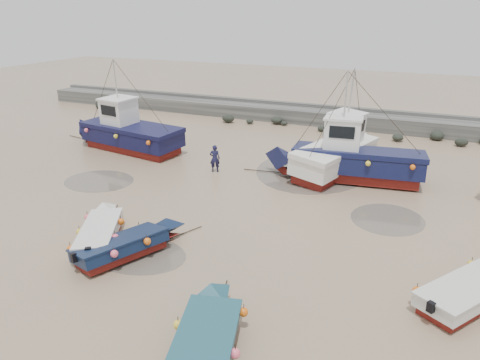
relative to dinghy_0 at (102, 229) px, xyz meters
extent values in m
plane|color=#9E8265|center=(4.92, 2.76, -0.55)|extent=(120.00, 120.00, 0.00)
cube|color=slate|center=(4.92, 24.76, 0.05)|extent=(60.00, 2.20, 1.20)
cube|color=slate|center=(4.92, 25.97, 0.78)|extent=(60.00, 0.60, 0.25)
ellipsoid|color=black|center=(10.02, 21.78, -0.25)|extent=(0.84, 0.86, 0.51)
ellipsoid|color=black|center=(12.71, 23.32, -0.20)|extent=(0.98, 1.07, 0.72)
ellipsoid|color=black|center=(-0.16, 23.22, -0.20)|extent=(0.99, 0.80, 0.58)
ellipsoid|color=black|center=(-18.59, 22.42, -0.32)|extent=(0.65, 0.64, 0.43)
ellipsoid|color=black|center=(14.60, 22.73, -0.33)|extent=(0.61, 0.47, 0.46)
ellipsoid|color=black|center=(0.61, 23.03, -0.33)|extent=(0.61, 0.53, 0.32)
ellipsoid|color=black|center=(-4.26, 22.10, -0.16)|extent=(1.09, 0.88, 0.72)
ellipsoid|color=black|center=(-2.33, 22.41, -0.32)|extent=(0.65, 0.60, 0.37)
ellipsoid|color=black|center=(14.38, 22.15, -0.24)|extent=(0.88, 0.64, 0.62)
ellipsoid|color=black|center=(3.99, 22.36, -0.32)|extent=(0.64, 0.62, 0.48)
ellipsoid|color=black|center=(-18.51, 22.56, -0.16)|extent=(1.10, 0.87, 0.86)
ellipsoid|color=black|center=(12.76, 23.18, -0.35)|extent=(0.55, 0.45, 0.29)
cylinder|color=#5D554B|center=(2.10, -0.40, -0.54)|extent=(4.26, 4.26, 0.01)
cylinder|color=#5D554B|center=(11.11, 7.22, -0.54)|extent=(3.46, 3.46, 0.01)
cylinder|color=#5D554B|center=(-5.02, 5.85, -0.54)|extent=(4.15, 4.15, 0.01)
cylinder|color=#5D554B|center=(5.92, 12.79, -0.54)|extent=(6.85, 6.85, 0.01)
cube|color=maroon|center=(0.18, -0.32, -0.40)|extent=(2.66, 3.62, 0.30)
cube|color=silver|center=(0.18, -0.32, -0.02)|extent=(2.96, 3.94, 0.45)
pyramid|color=silver|center=(-0.86, 1.63, 0.43)|extent=(1.55, 1.27, 0.90)
cube|color=brown|center=(0.18, -0.32, 0.14)|extent=(2.44, 3.28, 0.10)
cube|color=silver|center=(0.18, -0.32, 0.23)|extent=(3.05, 4.04, 0.07)
cube|color=black|center=(1.09, -2.04, 0.15)|extent=(0.28, 0.26, 0.35)
cylinder|color=black|center=(-1.29, 2.44, -0.52)|extent=(0.97, 1.79, 0.04)
sphere|color=orange|center=(0.16, -2.01, 0.08)|extent=(0.30, 0.30, 0.30)
sphere|color=orange|center=(1.24, -0.60, 0.08)|extent=(0.30, 0.30, 0.30)
sphere|color=orange|center=(-0.54, -0.70, 0.08)|extent=(0.30, 0.30, 0.30)
sphere|color=orange|center=(0.54, 0.71, 0.08)|extent=(0.30, 0.30, 0.30)
sphere|color=orange|center=(-1.23, 0.61, 0.08)|extent=(0.30, 0.30, 0.30)
cube|color=maroon|center=(1.73, -0.91, -0.40)|extent=(2.62, 3.68, 0.30)
cube|color=#0E1C37|center=(1.73, -0.91, -0.02)|extent=(2.94, 4.00, 0.45)
pyramid|color=#0E1C37|center=(2.60, 1.09, 0.43)|extent=(1.77, 1.30, 0.90)
cube|color=brown|center=(1.73, -0.91, 0.14)|extent=(2.41, 3.34, 0.10)
cube|color=#0E1C37|center=(1.73, -0.91, 0.23)|extent=(3.03, 4.11, 0.07)
cube|color=black|center=(0.97, -2.67, 0.15)|extent=(0.27, 0.25, 0.35)
cylinder|color=black|center=(2.96, 1.92, -0.52)|extent=(0.83, 1.85, 0.04)
sphere|color=orange|center=(0.30, -1.88, 0.08)|extent=(0.30, 0.30, 0.30)
sphere|color=orange|center=(2.29, -1.95, 0.08)|extent=(0.30, 0.30, 0.30)
sphere|color=orange|center=(0.88, -0.54, 0.08)|extent=(0.30, 0.30, 0.30)
sphere|color=orange|center=(2.87, -0.62, 0.08)|extent=(0.30, 0.30, 0.30)
sphere|color=orange|center=(1.46, 0.79, 0.08)|extent=(0.30, 0.30, 0.30)
cube|color=maroon|center=(7.46, -4.63, -0.40)|extent=(2.22, 3.53, 0.30)
cube|color=#1B4958|center=(7.46, -4.63, -0.02)|extent=(2.52, 3.83, 0.45)
pyramid|color=#1B4958|center=(6.88, -2.60, 0.43)|extent=(1.75, 1.13, 0.90)
cube|color=brown|center=(7.46, -4.63, 0.14)|extent=(2.06, 3.20, 0.10)
cube|color=#1B4958|center=(7.46, -4.63, 0.23)|extent=(2.61, 3.93, 0.07)
cylinder|color=black|center=(6.63, -1.75, -0.52)|extent=(0.59, 1.93, 0.04)
sphere|color=orange|center=(8.48, -4.82, 0.08)|extent=(0.30, 0.30, 0.30)
sphere|color=orange|center=(6.44, -4.44, 0.08)|extent=(0.30, 0.30, 0.30)
sphere|color=orange|center=(7.96, -3.03, 0.08)|extent=(0.30, 0.30, 0.30)
cube|color=maroon|center=(14.46, 1.18, -0.40)|extent=(3.12, 3.80, 0.30)
cube|color=silver|center=(14.46, 1.18, -0.02)|extent=(3.46, 4.16, 0.45)
cube|color=brown|center=(14.46, 1.18, 0.14)|extent=(2.85, 3.46, 0.10)
cube|color=silver|center=(14.46, 1.18, 0.23)|extent=(3.56, 4.26, 0.07)
cube|color=black|center=(13.33, -0.55, 0.15)|extent=(0.28, 0.27, 0.35)
sphere|color=orange|center=(12.86, 0.35, 0.08)|extent=(0.30, 0.30, 0.30)
sphere|color=orange|center=(14.58, 2.98, 0.08)|extent=(0.30, 0.30, 0.30)
cube|color=maroon|center=(-6.87, 11.80, -0.27)|extent=(7.25, 3.38, 0.55)
cube|color=#0E0F34|center=(-6.87, 11.80, 0.48)|extent=(7.82, 3.85, 0.95)
pyramid|color=#0E0F34|center=(-11.10, 12.51, 1.18)|extent=(1.85, 2.84, 1.40)
cube|color=brown|center=(-6.87, 11.80, 0.99)|extent=(7.63, 3.72, 0.08)
cube|color=#0E0F34|center=(-6.87, 11.80, 1.13)|extent=(7.99, 3.93, 0.30)
cube|color=white|center=(-7.87, 11.97, 2.10)|extent=(2.28, 2.16, 1.70)
cube|color=white|center=(-7.87, 11.97, 3.01)|extent=(2.46, 2.33, 0.12)
cube|color=black|center=(-8.88, 12.14, 2.36)|extent=(0.31, 1.56, 0.68)
cylinder|color=#B7B7B2|center=(-7.87, 11.97, 4.37)|extent=(0.10, 0.10, 2.60)
cylinder|color=black|center=(-12.24, 12.70, -0.52)|extent=(2.97, 0.55, 0.05)
sphere|color=#FF6077|center=(-4.17, 9.88, 0.83)|extent=(0.30, 0.30, 0.30)
sphere|color=#FF6077|center=(-5.16, 12.97, 0.83)|extent=(0.30, 0.30, 0.30)
sphere|color=#FF6077|center=(-7.11, 10.37, 0.83)|extent=(0.30, 0.30, 0.30)
sphere|color=#FF6077|center=(-8.09, 13.47, 0.83)|extent=(0.30, 0.30, 0.30)
sphere|color=#FF6077|center=(-10.04, 10.87, 0.83)|extent=(0.30, 0.30, 0.30)
cube|color=maroon|center=(7.20, 12.58, -0.27)|extent=(3.57, 6.60, 0.55)
cube|color=white|center=(7.20, 12.58, 0.48)|extent=(4.03, 7.14, 0.95)
pyramid|color=white|center=(8.24, 16.38, 1.18)|extent=(2.61, 1.99, 1.40)
cube|color=brown|center=(7.20, 12.58, 0.99)|extent=(3.90, 6.97, 0.08)
cube|color=white|center=(7.20, 12.58, 1.13)|extent=(4.11, 7.30, 0.30)
cube|color=white|center=(7.44, 13.47, 2.10)|extent=(2.09, 2.36, 1.70)
cube|color=white|center=(7.44, 13.47, 3.01)|extent=(2.26, 2.55, 0.12)
cube|color=black|center=(7.71, 14.46, 2.36)|extent=(1.34, 0.41, 0.68)
cylinder|color=#B7B7B2|center=(7.44, 13.47, 4.37)|extent=(0.10, 0.10, 2.60)
cylinder|color=black|center=(8.53, 17.45, -0.52)|extent=(0.84, 2.91, 0.05)
sphere|color=#FF6077|center=(5.25, 10.33, 0.83)|extent=(0.30, 0.30, 0.30)
sphere|color=#FF6077|center=(8.07, 10.95, 0.83)|extent=(0.30, 0.30, 0.30)
sphere|color=#FF6077|center=(5.96, 12.92, 0.83)|extent=(0.30, 0.30, 0.30)
sphere|color=#FF6077|center=(8.79, 13.54, 0.83)|extent=(0.30, 0.30, 0.30)
sphere|color=#FF6077|center=(6.68, 15.52, 0.83)|extent=(0.30, 0.30, 0.30)
cube|color=maroon|center=(8.74, 11.95, -0.27)|extent=(7.00, 3.12, 0.55)
cube|color=#10143A|center=(8.74, 11.95, 0.48)|extent=(7.54, 3.58, 0.95)
pyramid|color=#10143A|center=(4.60, 11.38, 1.18)|extent=(1.77, 2.80, 1.40)
cube|color=brown|center=(8.74, 11.95, 0.99)|extent=(7.36, 3.45, 0.08)
cube|color=#10143A|center=(8.74, 11.95, 1.13)|extent=(7.71, 3.65, 0.30)
cube|color=white|center=(7.76, 11.81, 2.10)|extent=(2.23, 2.09, 1.70)
cube|color=white|center=(7.76, 11.81, 3.01)|extent=(2.41, 2.26, 0.12)
cube|color=black|center=(6.75, 11.68, 2.36)|extent=(0.26, 1.56, 0.68)
cylinder|color=#B7B7B2|center=(7.76, 11.81, 4.37)|extent=(0.10, 0.10, 2.60)
cylinder|color=black|center=(3.47, 11.23, -0.52)|extent=(2.98, 0.45, 0.05)
sphere|color=#FF6077|center=(11.79, 10.91, 0.83)|extent=(0.30, 0.30, 0.30)
sphere|color=#FF6077|center=(10.26, 13.60, 0.83)|extent=(0.30, 0.30, 0.30)
sphere|color=#FF6077|center=(9.51, 10.60, 0.83)|extent=(0.30, 0.30, 0.30)
sphere|color=#FF6077|center=(7.98, 13.29, 0.83)|extent=(0.30, 0.30, 0.30)
sphere|color=#FF6077|center=(7.22, 10.29, 0.83)|extent=(0.30, 0.30, 0.30)
sphere|color=#FF6077|center=(5.69, 12.98, 0.83)|extent=(0.30, 0.30, 0.30)
imported|color=#171737|center=(0.47, 10.03, -0.55)|extent=(0.73, 0.62, 1.71)
camera|label=1|loc=(12.77, -14.27, 9.04)|focal=35.00mm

